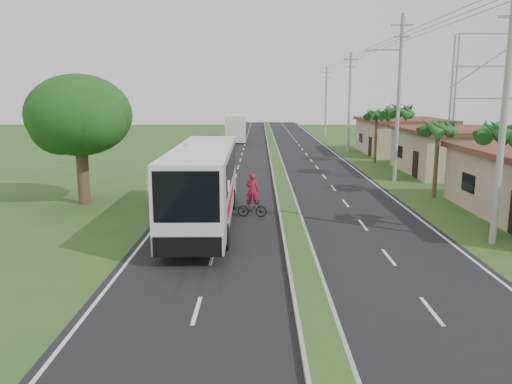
{
  "coord_description": "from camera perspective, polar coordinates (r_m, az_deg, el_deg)",
  "views": [
    {
      "loc": [
        -1.64,
        -18.9,
        6.33
      ],
      "look_at": [
        -1.79,
        4.36,
        1.8
      ],
      "focal_mm": 35.0,
      "sensor_mm": 36.0,
      "label": 1
    }
  ],
  "objects": [
    {
      "name": "ground",
      "position": [
        20.0,
        5.09,
        -7.47
      ],
      "size": [
        180.0,
        180.0,
        0.0
      ],
      "primitive_type": "plane",
      "color": "#29541F",
      "rests_on": "ground"
    },
    {
      "name": "lane_edge_left",
      "position": [
        39.73,
        -6.96,
        1.77
      ],
      "size": [
        0.12,
        160.0,
        0.01
      ],
      "primitive_type": "cube",
      "color": "silver",
      "rests_on": "ground"
    },
    {
      "name": "shade_tree",
      "position": [
        30.78,
        -19.73,
        7.96
      ],
      "size": [
        6.3,
        6.0,
        7.54
      ],
      "color": "#473321",
      "rests_on": "ground"
    },
    {
      "name": "utility_pole_c",
      "position": [
        57.8,
        10.63,
        10.19
      ],
      "size": [
        1.6,
        0.28,
        11.0
      ],
      "color": "gray",
      "rests_on": "ground"
    },
    {
      "name": "coach_bus_main",
      "position": [
        24.55,
        -5.99,
        1.5
      ],
      "size": [
        2.9,
        12.96,
        4.18
      ],
      "rotation": [
        0.0,
        0.0,
        0.01
      ],
      "color": "silver",
      "rests_on": "ground"
    },
    {
      "name": "coach_bus_far",
      "position": [
        71.72,
        -2.34,
        7.6
      ],
      "size": [
        3.18,
        12.58,
        3.64
      ],
      "rotation": [
        0.0,
        0.0,
        0.04
      ],
      "color": "silver",
      "rests_on": "ground"
    },
    {
      "name": "median_strip",
      "position": [
        39.43,
        2.74,
        1.92
      ],
      "size": [
        1.2,
        160.0,
        0.18
      ],
      "color": "gray",
      "rests_on": "ground"
    },
    {
      "name": "shop_mid",
      "position": [
        44.02,
        21.24,
        4.44
      ],
      "size": [
        7.6,
        10.6,
        3.67
      ],
      "color": "tan",
      "rests_on": "ground"
    },
    {
      "name": "utility_pole_b",
      "position": [
        38.26,
        15.96,
        10.5
      ],
      "size": [
        3.2,
        0.28,
        12.0
      ],
      "color": "gray",
      "rests_on": "ground"
    },
    {
      "name": "lane_edge_right",
      "position": [
        40.28,
        12.31,
        1.73
      ],
      "size": [
        0.12,
        160.0,
        0.01
      ],
      "primitive_type": "cube",
      "color": "silver",
      "rests_on": "ground"
    },
    {
      "name": "palm_verge_c",
      "position": [
        39.33,
        15.95,
        8.85
      ],
      "size": [
        2.4,
        2.4,
        5.85
      ],
      "color": "#473321",
      "rests_on": "ground"
    },
    {
      "name": "motorcyclist",
      "position": [
        26.13,
        -0.44,
        -0.98
      ],
      "size": [
        1.58,
        0.58,
        2.33
      ],
      "rotation": [
        0.0,
        0.0,
        -0.1
      ],
      "color": "black",
      "rests_on": "ground"
    },
    {
      "name": "palm_verge_d",
      "position": [
        48.19,
        13.64,
        8.6
      ],
      "size": [
        2.4,
        2.4,
        5.25
      ],
      "color": "#473321",
      "rests_on": "ground"
    },
    {
      "name": "billboard_lattice",
      "position": [
        54.32,
        26.63,
        10.4
      ],
      "size": [
        10.18,
        1.18,
        12.07
      ],
      "color": "gray",
      "rests_on": "ground"
    },
    {
      "name": "utility_pole_d",
      "position": [
        77.57,
        8.0,
        10.25
      ],
      "size": [
        1.6,
        0.28,
        10.5
      ],
      "color": "gray",
      "rests_on": "ground"
    },
    {
      "name": "palm_verge_a",
      "position": [
        24.4,
        26.38,
        6.15
      ],
      "size": [
        2.4,
        2.4,
        5.45
      ],
      "color": "#473321",
      "rests_on": "ground"
    },
    {
      "name": "utility_pole_a",
      "position": [
        23.24,
        26.53,
        8.26
      ],
      "size": [
        1.6,
        0.28,
        11.0
      ],
      "color": "gray",
      "rests_on": "ground"
    },
    {
      "name": "palm_verge_b",
      "position": [
        32.87,
        20.14,
        6.92
      ],
      "size": [
        2.4,
        2.4,
        5.05
      ],
      "color": "#473321",
      "rests_on": "ground"
    },
    {
      "name": "road_asphalt",
      "position": [
        39.44,
        2.74,
        1.79
      ],
      "size": [
        14.0,
        160.0,
        0.02
      ],
      "primitive_type": "cube",
      "color": "black",
      "rests_on": "ground"
    },
    {
      "name": "shop_far",
      "position": [
        57.25,
        16.31,
        6.17
      ],
      "size": [
        8.6,
        11.6,
        3.82
      ],
      "color": "tan",
      "rests_on": "ground"
    }
  ]
}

